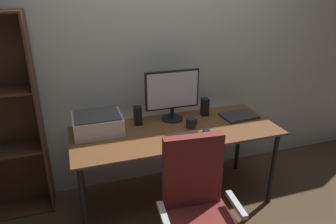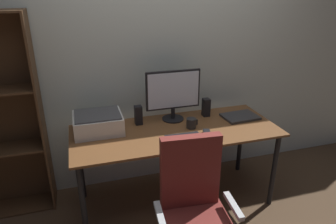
# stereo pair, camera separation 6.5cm
# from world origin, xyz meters

# --- Properties ---
(ground_plane) EXTENTS (12.00, 12.00, 0.00)m
(ground_plane) POSITION_xyz_m (0.00, 0.00, 0.00)
(ground_plane) COLOR #4C3826
(back_wall) EXTENTS (6.40, 0.10, 2.60)m
(back_wall) POSITION_xyz_m (0.00, 0.53, 1.30)
(back_wall) COLOR beige
(back_wall) RESTS_ON ground
(desk) EXTENTS (1.77, 0.72, 0.74)m
(desk) POSITION_xyz_m (0.00, 0.00, 0.66)
(desk) COLOR brown
(desk) RESTS_ON ground
(monitor) EXTENTS (0.50, 0.20, 0.46)m
(monitor) POSITION_xyz_m (0.04, 0.22, 1.00)
(monitor) COLOR black
(monitor) RESTS_ON desk
(keyboard) EXTENTS (0.29, 0.12, 0.02)m
(keyboard) POSITION_xyz_m (0.01, -0.16, 0.75)
(keyboard) COLOR black
(keyboard) RESTS_ON desk
(mouse) EXTENTS (0.08, 0.11, 0.03)m
(mouse) POSITION_xyz_m (0.22, -0.16, 0.76)
(mouse) COLOR black
(mouse) RESTS_ON desk
(coffee_mug) EXTENTS (0.10, 0.08, 0.09)m
(coffee_mug) POSITION_xyz_m (0.14, 0.00, 0.78)
(coffee_mug) COLOR black
(coffee_mug) RESTS_ON desk
(laptop) EXTENTS (0.33, 0.25, 0.02)m
(laptop) POSITION_xyz_m (0.66, 0.07, 0.75)
(laptop) COLOR #2D2D30
(laptop) RESTS_ON desk
(speaker_left) EXTENTS (0.06, 0.07, 0.17)m
(speaker_left) POSITION_xyz_m (-0.28, 0.21, 0.82)
(speaker_left) COLOR black
(speaker_left) RESTS_ON desk
(speaker_right) EXTENTS (0.06, 0.07, 0.17)m
(speaker_right) POSITION_xyz_m (0.37, 0.21, 0.82)
(speaker_right) COLOR black
(speaker_right) RESTS_ON desk
(printer) EXTENTS (0.40, 0.34, 0.16)m
(printer) POSITION_xyz_m (-0.64, 0.16, 0.82)
(printer) COLOR silver
(printer) RESTS_ON desk
(office_chair) EXTENTS (0.54, 0.54, 1.01)m
(office_chair) POSITION_xyz_m (-0.12, -0.78, 0.46)
(office_chair) COLOR #B7BABC
(office_chair) RESTS_ON ground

